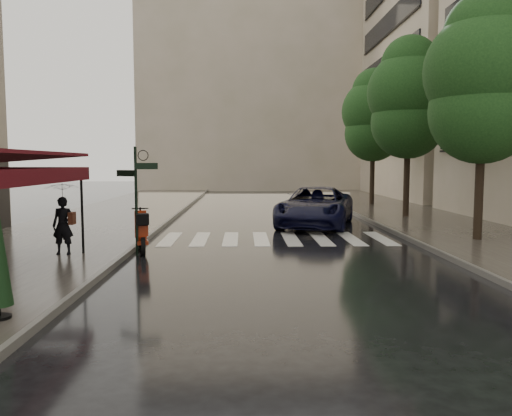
{
  "coord_description": "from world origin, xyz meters",
  "views": [
    {
      "loc": [
        1.83,
        -11.17,
        2.65
      ],
      "look_at": [
        2.19,
        2.51,
        1.4
      ],
      "focal_mm": 35.0,
      "sensor_mm": 36.0,
      "label": 1
    }
  ],
  "objects": [
    {
      "name": "sidewalk_near",
      "position": [
        -4.5,
        12.0,
        0.06
      ],
      "size": [
        6.0,
        60.0,
        0.12
      ],
      "primitive_type": "cube",
      "color": "#38332D",
      "rests_on": "ground"
    },
    {
      "name": "backdrop_building",
      "position": [
        3.0,
        38.0,
        10.0
      ],
      "size": [
        22.0,
        6.0,
        20.0
      ],
      "primitive_type": "cube",
      "color": "tan",
      "rests_on": "ground"
    },
    {
      "name": "parked_car",
      "position": [
        4.86,
        9.47,
        0.82
      ],
      "size": [
        4.28,
        6.43,
        1.64
      ],
      "primitive_type": "imported",
      "rotation": [
        0.0,
        0.0,
        -0.29
      ],
      "color": "black",
      "rests_on": "ground"
    },
    {
      "name": "curb_near",
      "position": [
        -1.45,
        12.0,
        0.07
      ],
      "size": [
        0.12,
        60.0,
        0.16
      ],
      "primitive_type": "cube",
      "color": "#595651",
      "rests_on": "ground"
    },
    {
      "name": "haussmann_far",
      "position": [
        16.5,
        26.0,
        9.25
      ],
      "size": [
        8.0,
        16.0,
        18.5
      ],
      "primitive_type": "cube",
      "color": "tan",
      "rests_on": "ground"
    },
    {
      "name": "scooter",
      "position": [
        -1.18,
        3.55,
        0.58
      ],
      "size": [
        0.78,
        1.88,
        1.25
      ],
      "rotation": [
        0.0,
        0.0,
        0.25
      ],
      "color": "black",
      "rests_on": "ground"
    },
    {
      "name": "tree_mid",
      "position": [
        9.5,
        12.0,
        5.59
      ],
      "size": [
        3.8,
        3.8,
        8.34
      ],
      "color": "black",
      "rests_on": "sidewalk_far"
    },
    {
      "name": "sidewalk_far",
      "position": [
        10.25,
        12.0,
        0.06
      ],
      "size": [
        5.5,
        60.0,
        0.12
      ],
      "primitive_type": "cube",
      "color": "#38332D",
      "rests_on": "ground"
    },
    {
      "name": "curb_far",
      "position": [
        7.45,
        12.0,
        0.07
      ],
      "size": [
        0.12,
        60.0,
        0.16
      ],
      "primitive_type": "cube",
      "color": "#595651",
      "rests_on": "ground"
    },
    {
      "name": "crosswalk",
      "position": [
        2.98,
        6.0,
        0.01
      ],
      "size": [
        7.85,
        3.2,
        0.01
      ],
      "color": "silver",
      "rests_on": "ground"
    },
    {
      "name": "pedestrian_with_umbrella",
      "position": [
        -3.13,
        2.61,
        1.73
      ],
      "size": [
        0.95,
        0.97,
        2.42
      ],
      "rotation": [
        0.0,
        0.0,
        -0.01
      ],
      "color": "black",
      "rests_on": "sidewalk_near"
    },
    {
      "name": "tree_near",
      "position": [
        9.6,
        5.0,
        5.32
      ],
      "size": [
        3.8,
        3.8,
        7.99
      ],
      "color": "black",
      "rests_on": "sidewalk_far"
    },
    {
      "name": "ground",
      "position": [
        0.0,
        0.0,
        0.0
      ],
      "size": [
        120.0,
        120.0,
        0.0
      ],
      "primitive_type": "plane",
      "color": "black",
      "rests_on": "ground"
    },
    {
      "name": "signpost",
      "position": [
        -1.19,
        3.0,
        1.83
      ],
      "size": [
        1.17,
        0.29,
        3.1
      ],
      "color": "black",
      "rests_on": "ground"
    },
    {
      "name": "tree_far",
      "position": [
        9.7,
        19.0,
        5.46
      ],
      "size": [
        3.8,
        3.8,
        8.16
      ],
      "color": "black",
      "rests_on": "sidewalk_far"
    }
  ]
}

